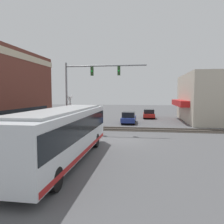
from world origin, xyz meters
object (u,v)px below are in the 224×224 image
(crossing_signal, at_px, (70,109))
(pedestrian_at_crossing, at_px, (80,123))
(parked_car_red, at_px, (149,114))
(city_bus, at_px, (63,132))
(parked_car_blue, at_px, (129,118))

(crossing_signal, height_order, pedestrian_at_crossing, crossing_signal)
(parked_car_red, xyz_separation_m, pedestrian_at_crossing, (-14.07, 7.36, 0.25))
(city_bus, height_order, crossing_signal, crossing_signal)
(parked_car_blue, relative_size, parked_car_red, 1.05)
(city_bus, xyz_separation_m, crossing_signal, (10.37, 3.20, 0.61))
(crossing_signal, height_order, parked_car_red, crossing_signal)
(city_bus, height_order, pedestrian_at_crossing, city_bus)
(pedestrian_at_crossing, bearing_deg, crossing_signal, 63.12)
(parked_car_red, bearing_deg, pedestrian_at_crossing, 152.37)
(city_bus, relative_size, parked_car_blue, 2.44)
(city_bus, bearing_deg, parked_car_blue, -8.59)
(pedestrian_at_crossing, bearing_deg, city_bus, -168.60)
(crossing_signal, distance_m, pedestrian_at_crossing, 1.95)
(parked_car_blue, bearing_deg, parked_car_red, -22.97)
(city_bus, bearing_deg, parked_car_red, -12.78)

